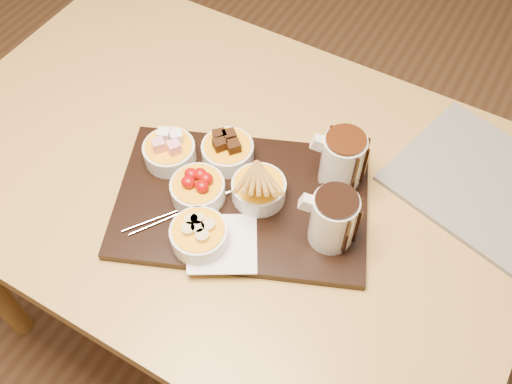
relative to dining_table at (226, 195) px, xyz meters
The scene contains 13 objects.
ground 0.65m from the dining_table, ahead, with size 5.00×5.00×0.00m, color brown.
dining_table is the anchor object (origin of this frame).
serving_board 0.15m from the dining_table, 37.32° to the right, with size 0.46×0.30×0.02m, color black.
napkin 0.22m from the dining_table, 58.35° to the right, with size 0.12×0.12×0.00m, color white.
bowl_marshmallows 0.17m from the dining_table, 151.49° to the right, with size 0.10×0.10×0.04m, color silver.
bowl_cake 0.14m from the dining_table, 49.80° to the left, with size 0.10×0.10×0.04m, color silver.
bowl_strawberries 0.17m from the dining_table, 86.14° to the right, with size 0.10×0.10×0.04m, color silver.
bowl_biscotti 0.17m from the dining_table, 20.85° to the right, with size 0.10×0.10×0.04m, color silver.
bowl_bananas 0.23m from the dining_table, 70.64° to the right, with size 0.10×0.10×0.04m, color silver.
pitcher_dark_chocolate 0.31m from the dining_table, 11.45° to the right, with size 0.08×0.08×0.11m, color silver.
pitcher_milk_chocolate 0.28m from the dining_table, 18.79° to the left, with size 0.08×0.08×0.11m, color silver.
fondue_skewers 0.17m from the dining_table, 86.79° to the right, with size 0.26×0.03×0.01m, color silver, non-canonical shape.
newspaper 0.52m from the dining_table, 23.64° to the left, with size 0.35×0.28×0.01m, color beige.
Camera 1 is at (0.40, -0.56, 1.63)m, focal length 40.00 mm.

